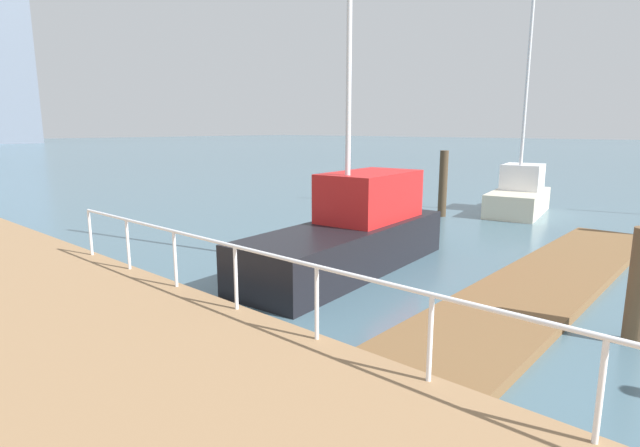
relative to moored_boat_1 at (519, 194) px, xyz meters
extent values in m
plane|color=#476675|center=(-11.52, 5.31, -0.75)|extent=(300.00, 300.00, 0.00)
cube|color=brown|center=(-8.76, -3.81, -0.66)|extent=(12.52, 2.00, 0.18)
cylinder|color=white|center=(-14.67, -6.03, 0.17)|extent=(0.06, 0.06, 1.05)
cylinder|color=white|center=(-14.67, -4.28, 0.17)|extent=(0.06, 0.06, 1.05)
cylinder|color=white|center=(-14.67, -2.53, 0.17)|extent=(0.06, 0.06, 1.05)
cylinder|color=white|center=(-14.67, -0.78, 0.17)|extent=(0.06, 0.06, 1.05)
cylinder|color=white|center=(-14.67, 0.97, 0.17)|extent=(0.06, 0.06, 1.05)
cylinder|color=white|center=(-14.67, 2.72, 0.17)|extent=(0.06, 0.06, 1.05)
cylinder|color=white|center=(-14.67, 4.47, 0.17)|extent=(0.06, 0.06, 1.05)
cylinder|color=brown|center=(-10.83, -5.73, 0.16)|extent=(0.35, 0.35, 1.83)
cylinder|color=#473826|center=(-2.65, 1.90, 0.48)|extent=(0.31, 0.31, 2.47)
cube|color=beige|center=(-0.16, -0.03, -0.31)|extent=(4.25, 2.42, 0.89)
cube|color=white|center=(0.44, 0.07, 0.64)|extent=(1.92, 1.68, 0.99)
cylinder|color=silver|center=(-0.16, -0.03, 3.87)|extent=(0.12, 0.12, 7.47)
cube|color=black|center=(-10.64, 0.13, -0.22)|extent=(6.44, 2.46, 1.07)
cube|color=red|center=(-9.63, 0.22, 0.90)|extent=(2.84, 1.77, 1.17)
cylinder|color=silver|center=(-10.64, 0.13, 4.03)|extent=(0.12, 0.12, 7.42)
camera|label=1|loc=(-19.48, -6.85, 2.55)|focal=27.75mm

